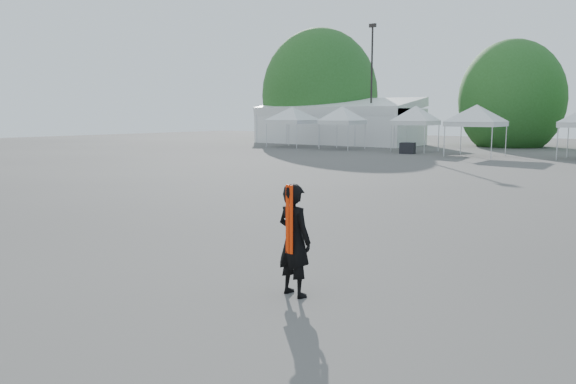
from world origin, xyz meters
The scene contains 11 objects.
ground centered at (0.00, 0.00, 0.00)m, with size 120.00×120.00×0.00m, color #474442.
marquee centered at (-22.00, 35.00, 1.97)m, with size 15.00×6.25×4.23m.
light_pole_west centered at (-18.00, 34.00, 5.77)m, with size 0.60×0.25×10.30m.
tree_far_w centered at (-26.00, 38.00, 4.54)m, with size 4.80×4.80×7.30m.
tree_mid_w centered at (-8.00, 40.00, 3.93)m, with size 4.16×4.16×6.33m.
tent_a centered at (-22.34, 28.47, 3.06)m, with size 4.67×4.67×3.88m.
tent_b centered at (-17.43, 28.35, 3.06)m, with size 3.95×3.95×3.88m.
tent_c centered at (-11.61, 28.96, 3.06)m, with size 3.89×3.89×3.88m.
tent_d centered at (-6.56, 27.03, 3.06)m, with size 4.52×4.52×3.88m.
man centered at (0.73, -2.81, 0.85)m, with size 0.68×0.51×1.70m.
crate_west centered at (-11.10, 26.65, 0.38)m, with size 0.99×0.77×0.77m, color black.
Camera 1 is at (5.54, -9.39, 2.70)m, focal length 35.00 mm.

